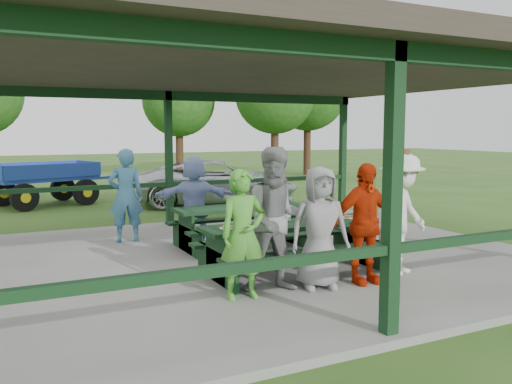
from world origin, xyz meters
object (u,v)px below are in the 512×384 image
picnic_table_far (239,221)px  spectator_grey (274,196)px  spectator_lblue (194,198)px  contestant_green (243,234)px  picnic_table_near (293,240)px  farm_trailer (45,183)px  contestant_grey_mid (320,228)px  spectator_blue (126,195)px  contestant_grey_left (278,220)px  contestant_white_fedora (401,214)px  pickup_truck (217,182)px  contestant_red (364,223)px

picnic_table_far → spectator_grey: spectator_grey is taller
spectator_lblue → contestant_green: bearing=95.9°
contestant_green → spectator_grey: (2.42, 3.68, -0.04)m
picnic_table_near → picnic_table_far: bearing=89.2°
picnic_table_near → farm_trailer: bearing=104.1°
picnic_table_near → contestant_grey_mid: (-0.10, -0.88, 0.34)m
contestant_grey_mid → spectator_lblue: size_ratio=1.00×
spectator_lblue → spectator_blue: spectator_blue is taller
picnic_table_far → contestant_grey_mid: (-0.13, -2.88, 0.36)m
contestant_grey_left → contestant_white_fedora: (2.07, -0.03, -0.06)m
contestant_green → contestant_white_fedora: contestant_white_fedora is taller
picnic_table_near → farm_trailer: (-2.57, 10.19, 0.10)m
contestant_green → pickup_truck: 9.67m
contestant_grey_left → pickup_truck: (2.82, 8.97, -0.39)m
spectator_grey → farm_trailer: (-3.76, 7.35, -0.20)m
contestant_grey_left → pickup_truck: 9.41m
picnic_table_far → contestant_grey_mid: size_ratio=1.45×
picnic_table_near → contestant_red: bearing=-58.4°
contestant_green → spectator_grey: size_ratio=1.05×
spectator_lblue → spectator_grey: size_ratio=1.05×
contestant_white_fedora → spectator_lblue: size_ratio=1.12×
contestant_grey_mid → contestant_white_fedora: 1.50m
contestant_grey_mid → spectator_blue: bearing=126.6°
contestant_red → pickup_truck: contestant_red is taller
contestant_green → spectator_grey: contestant_green is taller
picnic_table_near → contestant_grey_left: (-0.67, -0.75, 0.48)m
contestant_green → farm_trailer: size_ratio=0.42×
spectator_blue → contestant_grey_left: bearing=109.4°
contestant_green → pickup_truck: (3.37, 9.06, -0.25)m
contestant_grey_left → contestant_red: bearing=5.2°
contestant_grey_left → spectator_blue: (-1.06, 4.10, -0.06)m
contestant_grey_mid → spectator_grey: bearing=86.2°
picnic_table_near → contestant_green: (-1.22, -0.84, 0.34)m
contestant_green → spectator_blue: 4.22m
contestant_white_fedora → spectator_grey: 3.62m
spectator_blue → spectator_grey: (2.93, -0.51, -0.11)m
contestant_grey_mid → picnic_table_near: bearing=98.8°
picnic_table_near → spectator_blue: spectator_blue is taller
contestant_red → pickup_truck: 9.30m
contestant_red → contestant_white_fedora: contestant_white_fedora is taller
picnic_table_near → spectator_lblue: size_ratio=1.72×
spectator_blue → farm_trailer: spectator_blue is taller
picnic_table_far → spectator_grey: size_ratio=1.53×
contestant_white_fedora → pickup_truck: bearing=68.1°
contestant_grey_left → spectator_grey: (1.87, 3.59, -0.17)m
picnic_table_far → contestant_green: size_ratio=1.46×
contestant_grey_mid → farm_trailer: size_ratio=0.42×
spectator_lblue → picnic_table_far: bearing=136.2°
picnic_table_far → contestant_green: bearing=-113.8°
picnic_table_far → spectator_grey: (1.17, 0.84, 0.32)m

